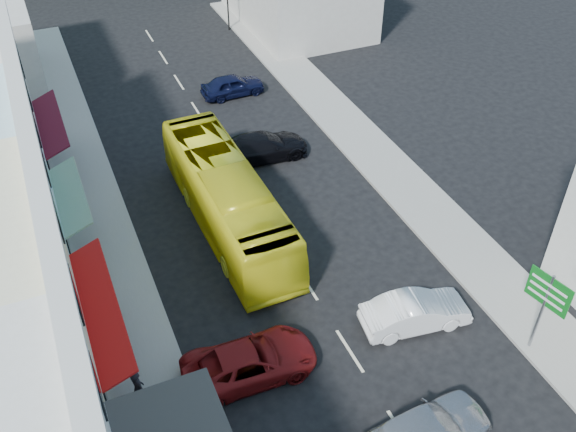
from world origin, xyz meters
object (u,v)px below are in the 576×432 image
Objects in this scene: car_red at (250,361)px; pedestrian_left at (139,390)px; bus at (227,200)px; direction_sign at (540,314)px; car_white at (415,312)px.

pedestrian_left is (-4.02, 0.13, 0.30)m from car_red.
bus is at bearing -60.01° from pedestrian_left.
pedestrian_left is 14.68m from direction_sign.
car_white is at bearing -62.65° from bus.
car_white is 6.84m from car_red.
pedestrian_left is at bearing 154.48° from direction_sign.
bus is 2.64× the size of car_white.
direction_sign is at bearing -105.30° from car_red.
car_red is 2.71× the size of pedestrian_left.
pedestrian_left is at bearing -127.57° from bus.
car_white and car_red have the same top height.
pedestrian_left is 0.44× the size of direction_sign.
bus is at bearing 35.97° from car_white.
direction_sign is (14.29, -3.24, 0.93)m from pedestrian_left.
car_red is (-6.83, 0.34, 0.00)m from car_white.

